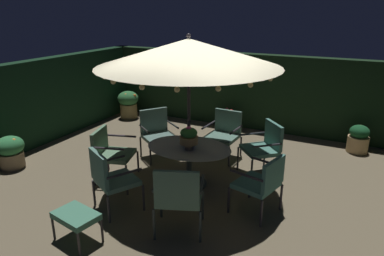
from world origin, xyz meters
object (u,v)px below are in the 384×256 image
at_px(patio_chair_east, 265,145).
at_px(potted_plant_left_near, 227,119).
at_px(patio_chair_southeast, 224,131).
at_px(patio_umbrella, 189,53).
at_px(patio_chair_west, 110,176).
at_px(centerpiece_planter, 189,137).
at_px(patio_chair_northeast, 262,181).
at_px(patio_dining_table, 189,155).
at_px(patio_chair_south, 157,131).
at_px(potted_plant_back_center, 358,139).
at_px(patio_chair_southwest, 110,150).
at_px(ottoman_footrest, 76,217).
at_px(potted_plant_front_corner, 10,151).
at_px(patio_chair_north, 178,195).
at_px(potted_plant_back_right, 128,103).

relative_size(patio_chair_east, potted_plant_left_near, 1.84).
distance_m(patio_chair_east, patio_chair_southeast, 1.06).
xyz_separation_m(patio_umbrella, patio_chair_west, (-0.66, -1.24, -1.69)).
xyz_separation_m(centerpiece_planter, patio_chair_northeast, (1.31, -0.25, -0.39)).
distance_m(patio_dining_table, patio_chair_south, 1.41).
height_order(patio_chair_northeast, patio_chair_south, patio_chair_south).
bearing_deg(potted_plant_back_center, patio_chair_southwest, -140.01).
relative_size(patio_chair_southeast, potted_plant_left_near, 1.76).
bearing_deg(ottoman_footrest, potted_plant_front_corner, 157.24).
bearing_deg(patio_chair_north, potted_plant_back_right, 132.82).
bearing_deg(patio_dining_table, patio_umbrella, -172.86).
bearing_deg(patio_umbrella, patio_chair_southeast, 86.48).
relative_size(patio_chair_north, patio_chair_northeast, 1.10).
bearing_deg(potted_plant_back_center, patio_umbrella, -131.65).
height_order(patio_chair_north, patio_chair_southeast, patio_chair_north).
bearing_deg(potted_plant_front_corner, patio_dining_table, 14.73).
height_order(potted_plant_left_near, potted_plant_back_right, potted_plant_back_right).
distance_m(patio_chair_north, patio_chair_east, 2.32).
bearing_deg(patio_chair_north, patio_dining_table, 111.01).
distance_m(ottoman_footrest, potted_plant_left_near, 4.97).
distance_m(centerpiece_planter, patio_chair_south, 1.56).
height_order(centerpiece_planter, patio_chair_northeast, centerpiece_planter).
height_order(centerpiece_planter, patio_chair_north, centerpiece_planter).
bearing_deg(patio_chair_west, patio_chair_south, 102.97).
bearing_deg(patio_chair_south, patio_chair_southwest, -99.41).
xyz_separation_m(patio_dining_table, potted_plant_back_right, (-3.24, 2.73, -0.13)).
xyz_separation_m(patio_dining_table, patio_chair_south, (-1.14, 0.83, 0.00)).
bearing_deg(patio_chair_southwest, patio_dining_table, 16.61).
distance_m(patio_chair_northeast, potted_plant_back_center, 3.43).
xyz_separation_m(patio_chair_south, potted_plant_back_center, (3.69, 2.03, -0.25)).
bearing_deg(patio_chair_southeast, patio_chair_southwest, -128.37).
distance_m(patio_chair_north, patio_chair_south, 2.70).
bearing_deg(potted_plant_back_center, patio_chair_north, -116.07).
relative_size(patio_dining_table, patio_chair_southeast, 1.56).
relative_size(patio_chair_northeast, patio_chair_southeast, 0.98).
bearing_deg(patio_chair_east, patio_chair_southwest, -150.65).
bearing_deg(patio_chair_east, patio_chair_south, -177.03).
distance_m(patio_chair_southeast, potted_plant_front_corner, 4.13).
distance_m(patio_umbrella, centerpiece_planter, 1.33).
xyz_separation_m(patio_chair_northeast, potted_plant_back_center, (1.19, 3.21, -0.25)).
distance_m(patio_chair_north, potted_plant_back_right, 5.52).
relative_size(patio_chair_west, potted_plant_back_center, 1.65).
xyz_separation_m(potted_plant_left_near, potted_plant_back_right, (-2.81, -0.20, 0.13)).
bearing_deg(patio_chair_west, patio_dining_table, 61.82).
relative_size(patio_chair_south, potted_plant_front_corner, 1.56).
bearing_deg(patio_chair_southwest, patio_chair_south, 80.59).
distance_m(patio_umbrella, potted_plant_back_right, 4.62).
bearing_deg(ottoman_footrest, patio_chair_southeast, 78.60).
xyz_separation_m(patio_chair_southwest, potted_plant_front_corner, (-2.00, -0.48, -0.20)).
xyz_separation_m(patio_chair_east, patio_chair_southeast, (-0.95, 0.47, -0.05)).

